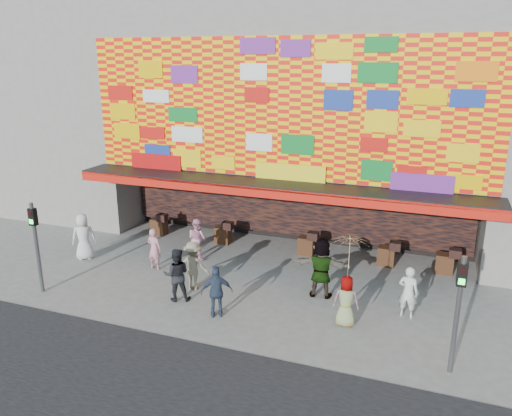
% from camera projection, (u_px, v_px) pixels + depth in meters
% --- Properties ---
extents(ground, '(90.00, 90.00, 0.00)m').
position_uv_depth(ground, '(237.00, 302.00, 15.48)').
color(ground, slate).
rests_on(ground, ground).
extents(shop_building, '(15.20, 9.40, 10.00)m').
position_uv_depth(shop_building, '(308.00, 108.00, 21.31)').
color(shop_building, gray).
rests_on(shop_building, ground).
extents(neighbor_left, '(11.00, 8.00, 12.00)m').
position_uv_depth(neighbor_left, '(59.00, 84.00, 25.25)').
color(neighbor_left, gray).
rests_on(neighbor_left, ground).
extents(signal_left, '(0.22, 0.20, 3.00)m').
position_uv_depth(signal_left, '(36.00, 238.00, 15.66)').
color(signal_left, '#59595B').
rests_on(signal_left, ground).
extents(signal_right, '(0.22, 0.20, 3.00)m').
position_uv_depth(signal_right, '(459.00, 302.00, 11.53)').
color(signal_right, '#59595B').
rests_on(signal_right, ground).
extents(ped_a, '(1.02, 0.97, 1.76)m').
position_uv_depth(ped_a, '(84.00, 237.00, 18.59)').
color(ped_a, silver).
rests_on(ped_a, ground).
extents(ped_b, '(0.59, 0.42, 1.52)m').
position_uv_depth(ped_b, '(154.00, 249.00, 17.74)').
color(ped_b, '#C7818D').
rests_on(ped_b, ground).
extents(ped_c, '(1.02, 0.93, 1.70)m').
position_uv_depth(ped_c, '(177.00, 275.00, 15.41)').
color(ped_c, black).
rests_on(ped_c, ground).
extents(ped_d, '(1.13, 0.75, 1.63)m').
position_uv_depth(ped_d, '(193.00, 266.00, 16.17)').
color(ped_d, gray).
rests_on(ped_d, ground).
extents(ped_e, '(0.99, 0.78, 1.57)m').
position_uv_depth(ped_e, '(217.00, 292.00, 14.43)').
color(ped_e, '#334259').
rests_on(ped_e, ground).
extents(ped_f, '(1.85, 0.73, 1.95)m').
position_uv_depth(ped_f, '(321.00, 268.00, 15.61)').
color(ped_f, gray).
rests_on(ped_f, ground).
extents(ped_g, '(0.78, 0.56, 1.50)m').
position_uv_depth(ped_g, '(346.00, 301.00, 13.95)').
color(ped_g, gray).
rests_on(ped_g, ground).
extents(ped_h, '(0.63, 0.47, 1.57)m').
position_uv_depth(ped_h, '(408.00, 292.00, 14.41)').
color(ped_h, silver).
rests_on(ped_h, ground).
extents(ped_i, '(0.92, 0.81, 1.58)m').
position_uv_depth(ped_i, '(197.00, 239.00, 18.66)').
color(ped_i, pink).
rests_on(ped_i, ground).
extents(parasol, '(1.37, 1.38, 1.92)m').
position_uv_depth(parasol, '(349.00, 253.00, 13.54)').
color(parasol, beige).
rests_on(parasol, ground).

